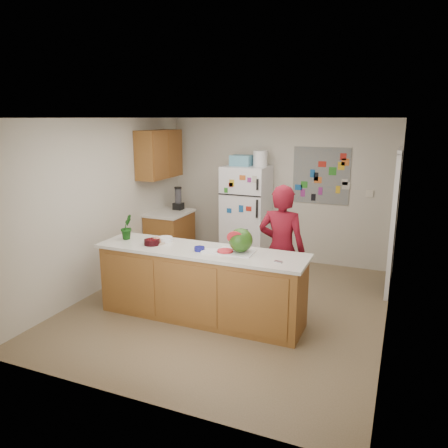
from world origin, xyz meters
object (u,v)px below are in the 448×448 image
at_px(refrigerator, 246,215).
at_px(cherry_bowl, 152,242).
at_px(person, 281,249).
at_px(watermelon, 241,240).

bearing_deg(refrigerator, cherry_bowl, -99.40).
distance_m(person, watermelon, 0.69).
bearing_deg(person, cherry_bowl, 24.36).
height_order(refrigerator, watermelon, refrigerator).
relative_size(refrigerator, watermelon, 5.89).
bearing_deg(watermelon, refrigerator, 108.15).
height_order(watermelon, cherry_bowl, watermelon).
bearing_deg(person, watermelon, 57.42).
relative_size(refrigerator, person, 1.00).
bearing_deg(refrigerator, person, -57.77).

